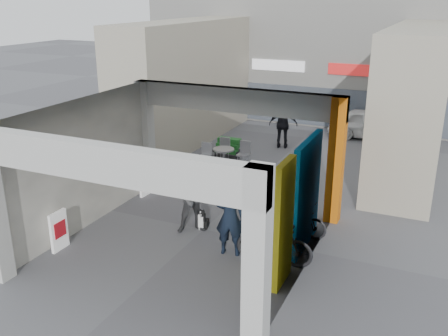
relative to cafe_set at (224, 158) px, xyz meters
The scene contains 21 objects.
ground 5.18m from the cafe_set, 71.72° to the right, with size 90.00×90.00×0.00m, color #5A5A5F.
arcade_canopy 6.43m from the cafe_set, 69.33° to the right, with size 6.40×6.45×6.40m.
far_building 9.93m from the cafe_set, 79.88° to the left, with size 18.00×4.08×8.00m.
plaza_bldg_left 4.44m from the cafe_set, 137.99° to the left, with size 2.00×9.00×5.00m, color #A49E88.
plaza_bldg_right 6.99m from the cafe_set, 22.96° to the left, with size 2.00×9.00×5.00m, color #A49E88.
bollard_left 2.56m from the cafe_set, 89.36° to the right, with size 0.09×0.09×0.91m, color #96999E.
bollard_center 2.96m from the cafe_set, 55.66° to the right, with size 0.09×0.09×0.85m, color #96999E.
bollard_right 4.09m from the cafe_set, 37.86° to the right, with size 0.09×0.09×0.87m, color #96999E.
advert_board_near 7.42m from the cafe_set, 98.71° to the right, with size 0.10×0.55×1.00m.
advert_board_far 3.63m from the cafe_set, 108.06° to the right, with size 0.13×0.55×1.00m.
cafe_set is the anchor object (origin of this frame).
produce_stand 1.27m from the cafe_set, 107.16° to the left, with size 1.07×0.58×0.70m.
crate_stack 3.47m from the cafe_set, 44.73° to the left, with size 0.50×0.42×0.56m.
border_collie 5.10m from the cafe_set, 72.06° to the right, with size 0.22×0.42×0.59m.
man_with_dog 6.48m from the cafe_set, 64.41° to the right, with size 0.71×0.47×1.94m, color black.
man_back_turned 5.33m from the cafe_set, 73.95° to the right, with size 0.96×0.75×1.98m, color #3B3B3E.
man_elderly 4.58m from the cafe_set, 53.35° to the right, with size 0.79×0.51×1.61m, color #4F6D9A.
man_crates 3.51m from the cafe_set, 69.83° to the left, with size 1.15×0.48×1.97m, color black.
bicycle_front 5.73m from the cafe_set, 46.82° to the right, with size 0.60×1.72×0.90m, color black.
bicycle_rear 7.04m from the cafe_set, 56.14° to the right, with size 0.51×1.82×1.09m, color black.
white_van 7.56m from the cafe_set, 54.96° to the left, with size 1.51×3.76×1.28m, color white.
Camera 1 is at (5.48, -10.81, 5.98)m, focal length 40.00 mm.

